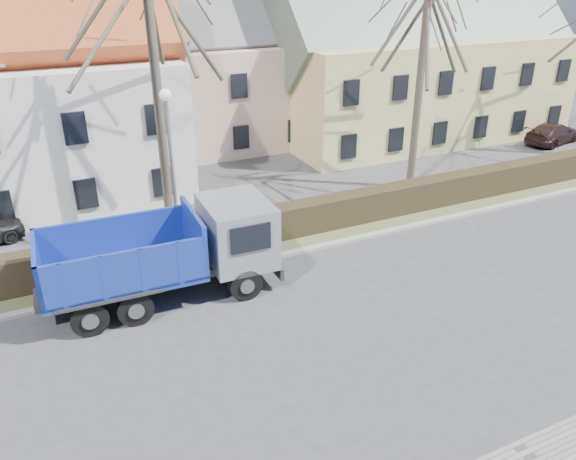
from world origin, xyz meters
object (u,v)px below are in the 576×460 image
streetlight (172,172)px  cart_frame (152,284)px  dump_truck (153,257)px  parked_car_b (553,133)px

streetlight → cart_frame: bearing=-121.4°
dump_truck → parked_car_b: size_ratio=1.80×
dump_truck → streetlight: (1.63, 3.30, 1.55)m
dump_truck → streetlight: bearing=65.3°
streetlight → parked_car_b: (24.43, 3.82, -2.48)m
dump_truck → parked_car_b: (26.06, 7.12, -0.93)m
dump_truck → streetlight: 4.00m
streetlight → parked_car_b: bearing=8.9°
dump_truck → parked_car_b: 27.03m
streetlight → parked_car_b: 24.85m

